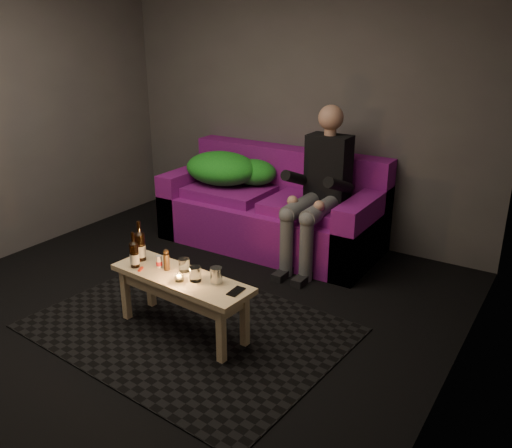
{
  "coord_description": "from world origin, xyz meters",
  "views": [
    {
      "loc": [
        2.5,
        -2.52,
        2.08
      ],
      "look_at": [
        0.24,
        1.06,
        0.5
      ],
      "focal_mm": 38.0,
      "sensor_mm": 36.0,
      "label": 1
    }
  ],
  "objects_px": {
    "sofa": "(273,212)",
    "person": "(319,185)",
    "steel_cup": "(216,275)",
    "coffee_table": "(182,286)",
    "beer_bottle_b": "(134,254)",
    "beer_bottle_a": "(140,246)"
  },
  "relations": [
    {
      "from": "sofa",
      "to": "person",
      "type": "distance_m",
      "value": 0.72
    },
    {
      "from": "steel_cup",
      "to": "sofa",
      "type": "bearing_deg",
      "value": 108.38
    },
    {
      "from": "coffee_table",
      "to": "beer_bottle_b",
      "type": "distance_m",
      "value": 0.42
    },
    {
      "from": "sofa",
      "to": "person",
      "type": "bearing_deg",
      "value": -16.87
    },
    {
      "from": "sofa",
      "to": "coffee_table",
      "type": "xyz_separation_m",
      "value": [
        0.31,
        -1.78,
        0.03
      ]
    },
    {
      "from": "beer_bottle_b",
      "to": "sofa",
      "type": "bearing_deg",
      "value": 87.94
    },
    {
      "from": "person",
      "to": "steel_cup",
      "type": "height_order",
      "value": "person"
    },
    {
      "from": "sofa",
      "to": "coffee_table",
      "type": "distance_m",
      "value": 1.8
    },
    {
      "from": "beer_bottle_a",
      "to": "steel_cup",
      "type": "relative_size",
      "value": 2.72
    },
    {
      "from": "sofa",
      "to": "coffee_table",
      "type": "bearing_deg",
      "value": -80.15
    },
    {
      "from": "beer_bottle_b",
      "to": "steel_cup",
      "type": "xyz_separation_m",
      "value": [
        0.64,
        0.1,
        -0.04
      ]
    },
    {
      "from": "coffee_table",
      "to": "steel_cup",
      "type": "height_order",
      "value": "steel_cup"
    },
    {
      "from": "person",
      "to": "steel_cup",
      "type": "bearing_deg",
      "value": -89.72
    },
    {
      "from": "coffee_table",
      "to": "steel_cup",
      "type": "xyz_separation_m",
      "value": [
        0.27,
        0.05,
        0.13
      ]
    },
    {
      "from": "beer_bottle_b",
      "to": "steel_cup",
      "type": "relative_size",
      "value": 2.38
    },
    {
      "from": "coffee_table",
      "to": "beer_bottle_a",
      "type": "xyz_separation_m",
      "value": [
        -0.42,
        0.06,
        0.19
      ]
    },
    {
      "from": "coffee_table",
      "to": "steel_cup",
      "type": "bearing_deg",
      "value": 10.45
    },
    {
      "from": "person",
      "to": "beer_bottle_b",
      "type": "height_order",
      "value": "person"
    },
    {
      "from": "steel_cup",
      "to": "person",
      "type": "bearing_deg",
      "value": 90.28
    },
    {
      "from": "sofa",
      "to": "beer_bottle_a",
      "type": "xyz_separation_m",
      "value": [
        -0.11,
        -1.72,
        0.22
      ]
    },
    {
      "from": "person",
      "to": "beer_bottle_a",
      "type": "xyz_separation_m",
      "value": [
        -0.68,
        -1.55,
        -0.18
      ]
    },
    {
      "from": "sofa",
      "to": "beer_bottle_a",
      "type": "distance_m",
      "value": 1.74
    }
  ]
}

